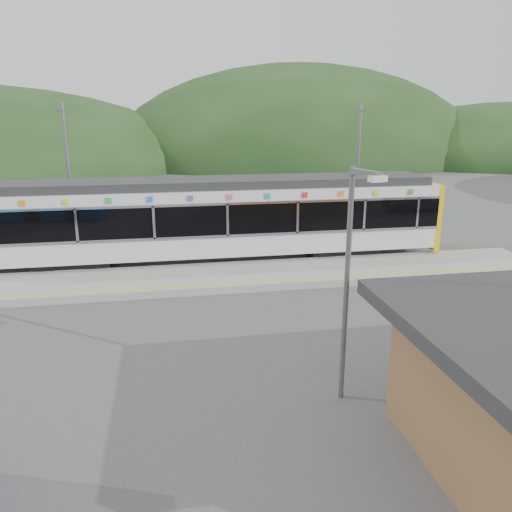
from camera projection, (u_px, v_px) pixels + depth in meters
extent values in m
plane|color=#4C4C4F|center=(250.00, 310.00, 17.05)|extent=(120.00, 120.00, 0.00)
ellipsoid|color=#1E3D19|center=(298.00, 160.00, 70.86)|extent=(52.00, 39.00, 26.00)
ellipsoid|color=#1E3D19|center=(508.00, 161.00, 70.14)|extent=(44.00, 33.00, 16.00)
cube|color=#9E9E99|center=(237.00, 276.00, 20.13)|extent=(26.00, 3.20, 0.30)
cube|color=yellow|center=(241.00, 283.00, 18.86)|extent=(26.00, 0.10, 0.01)
cube|color=black|center=(74.00, 262.00, 21.50)|extent=(3.20, 2.20, 0.56)
cube|color=black|center=(340.00, 249.00, 23.55)|extent=(3.20, 2.20, 0.56)
cube|color=silver|center=(213.00, 240.00, 22.32)|extent=(20.00, 2.90, 0.92)
cube|color=black|center=(212.00, 213.00, 22.00)|extent=(20.00, 2.96, 1.45)
cube|color=silver|center=(216.00, 236.00, 20.76)|extent=(20.00, 0.05, 0.10)
cube|color=silver|center=(215.00, 204.00, 20.39)|extent=(20.00, 0.05, 0.10)
cube|color=silver|center=(212.00, 192.00, 21.73)|extent=(20.00, 2.90, 0.45)
cube|color=#2D2D30|center=(211.00, 183.00, 21.62)|extent=(19.40, 2.50, 0.36)
cube|color=yellow|center=(424.00, 213.00, 23.82)|extent=(0.24, 2.92, 3.00)
cube|color=silver|center=(76.00, 226.00, 19.64)|extent=(0.10, 0.05, 1.35)
cube|color=silver|center=(154.00, 223.00, 20.15)|extent=(0.10, 0.05, 1.35)
cube|color=silver|center=(228.00, 220.00, 20.66)|extent=(0.10, 0.05, 1.35)
cube|color=silver|center=(298.00, 217.00, 21.18)|extent=(0.10, 0.05, 1.35)
cube|color=silver|center=(364.00, 215.00, 21.69)|extent=(0.10, 0.05, 1.35)
cube|color=silver|center=(418.00, 213.00, 22.12)|extent=(0.10, 0.05, 1.35)
cube|color=orange|center=(22.00, 203.00, 19.06)|extent=(0.22, 0.04, 0.22)
cube|color=yellow|center=(66.00, 202.00, 19.33)|extent=(0.22, 0.04, 0.22)
cube|color=green|center=(109.00, 201.00, 19.61)|extent=(0.22, 0.04, 0.22)
cube|color=blue|center=(150.00, 199.00, 19.88)|extent=(0.22, 0.04, 0.22)
cube|color=purple|center=(190.00, 198.00, 20.15)|extent=(0.22, 0.04, 0.22)
cube|color=#E54C8C|center=(230.00, 197.00, 20.43)|extent=(0.22, 0.04, 0.22)
cube|color=#19A5A5|center=(268.00, 196.00, 20.70)|extent=(0.22, 0.04, 0.22)
cube|color=red|center=(305.00, 195.00, 20.97)|extent=(0.22, 0.04, 0.22)
cube|color=orange|center=(341.00, 194.00, 21.25)|extent=(0.22, 0.04, 0.22)
cube|color=yellow|center=(377.00, 193.00, 21.52)|extent=(0.22, 0.04, 0.22)
cube|color=green|center=(411.00, 192.00, 21.79)|extent=(0.22, 0.04, 0.22)
cylinder|color=slate|center=(70.00, 180.00, 23.02)|extent=(0.18, 0.18, 7.00)
cube|color=slate|center=(59.00, 110.00, 21.41)|extent=(0.08, 1.80, 0.08)
cylinder|color=slate|center=(357.00, 174.00, 25.42)|extent=(0.18, 0.18, 7.00)
cube|color=slate|center=(367.00, 111.00, 23.80)|extent=(0.08, 1.80, 0.08)
cylinder|color=slate|center=(346.00, 289.00, 11.11)|extent=(0.12, 0.12, 5.43)
cube|color=slate|center=(360.00, 173.00, 10.00)|extent=(0.36, 0.90, 0.12)
cube|color=silver|center=(368.00, 179.00, 9.63)|extent=(0.39, 0.27, 0.12)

